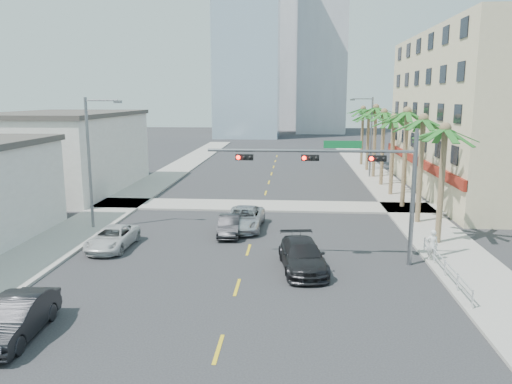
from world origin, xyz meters
TOP-DOWN VIEW (x-y plane):
  - ground at (0.00, 0.00)m, footprint 260.00×260.00m
  - sidewalk_right at (12.00, 20.00)m, footprint 4.00×120.00m
  - sidewalk_left at (-12.00, 20.00)m, footprint 4.00×120.00m
  - sidewalk_cross at (0.00, 22.00)m, footprint 80.00×4.00m
  - building_right at (21.99, 30.00)m, footprint 15.25×28.00m
  - building_left_far at (-19.50, 28.00)m, footprint 11.00×18.00m
  - tower_far_left at (-8.00, 95.00)m, footprint 14.00×14.00m
  - tower_far_right at (9.00, 110.00)m, footprint 12.00×12.00m
  - tower_far_center at (-3.00, 125.00)m, footprint 16.00×16.00m
  - traffic_signal_mast at (5.78, 7.95)m, footprint 11.12×0.54m
  - palm_tree_0 at (11.60, 12.00)m, footprint 4.80×4.80m
  - palm_tree_1 at (11.60, 17.20)m, footprint 4.80×4.80m
  - palm_tree_2 at (11.60, 22.40)m, footprint 4.80×4.80m
  - palm_tree_3 at (11.60, 27.60)m, footprint 4.80×4.80m
  - palm_tree_4 at (11.60, 32.80)m, footprint 4.80×4.80m
  - palm_tree_5 at (11.60, 38.00)m, footprint 4.80×4.80m
  - palm_tree_6 at (11.60, 43.20)m, footprint 4.80×4.80m
  - palm_tree_7 at (11.60, 48.40)m, footprint 4.80×4.80m
  - streetlight_left at (-11.00, 14.00)m, footprint 2.55×0.25m
  - streetlight_right at (11.00, 38.00)m, footprint 2.55×0.25m
  - guardrail at (10.30, 6.00)m, footprint 0.08×8.08m
  - car_parked_mid at (-7.80, -1.67)m, footprint 1.94×4.81m
  - car_parked_far at (-8.22, 9.69)m, footprint 2.26×4.74m
  - car_lane_left at (-1.56, 13.14)m, footprint 1.61×4.03m
  - car_lane_center at (-0.75, 14.79)m, footprint 2.75×5.51m
  - car_lane_right at (3.17, 6.73)m, footprint 2.89×5.60m
  - pedestrian at (10.30, 8.45)m, footprint 0.65×0.45m

SIDE VIEW (x-z plane):
  - ground at x=0.00m, z-range 0.00..0.00m
  - sidewalk_right at x=12.00m, z-range 0.00..0.15m
  - sidewalk_left at x=-12.00m, z-range 0.00..0.15m
  - sidewalk_cross at x=0.00m, z-range 0.00..0.15m
  - car_lane_left at x=-1.56m, z-range 0.00..1.30m
  - car_parked_far at x=-8.22m, z-range 0.00..1.31m
  - guardrail at x=10.30m, z-range 0.17..1.17m
  - car_lane_center at x=-0.75m, z-range 0.00..1.50m
  - car_lane_right at x=3.17m, z-range 0.00..1.55m
  - car_parked_mid at x=-7.80m, z-range 0.00..1.55m
  - pedestrian at x=10.30m, z-range 0.15..1.88m
  - building_left_far at x=-19.50m, z-range 0.00..7.20m
  - streetlight_left at x=-11.00m, z-range 0.56..9.56m
  - streetlight_right at x=11.00m, z-range 0.56..9.56m
  - traffic_signal_mast at x=5.78m, z-range 1.46..8.66m
  - palm_tree_0 at x=11.60m, z-range 3.18..10.98m
  - palm_tree_3 at x=11.60m, z-range 3.18..10.98m
  - palm_tree_6 at x=11.60m, z-range 3.18..10.98m
  - palm_tree_1 at x=11.60m, z-range 3.35..11.51m
  - palm_tree_4 at x=11.60m, z-range 3.35..11.51m
  - palm_tree_7 at x=11.60m, z-range 3.35..11.51m
  - building_right at x=21.99m, z-range 0.00..15.00m
  - palm_tree_2 at x=11.60m, z-range 3.52..12.04m
  - palm_tree_5 at x=11.60m, z-range 3.52..12.04m
  - tower_far_center at x=-3.00m, z-range 0.00..42.00m
  - tower_far_left at x=-8.00m, z-range 0.00..48.00m
  - tower_far_right at x=9.00m, z-range 0.00..60.00m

